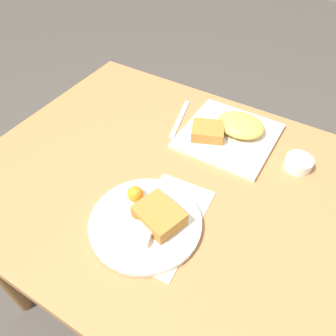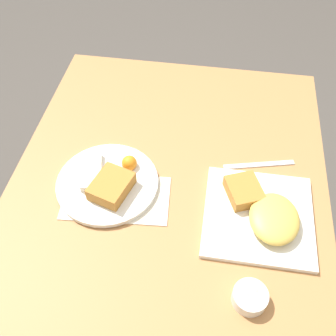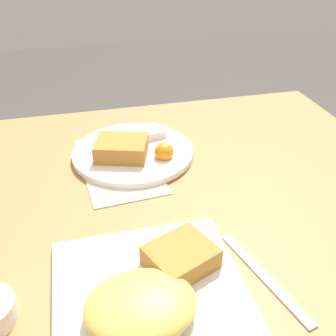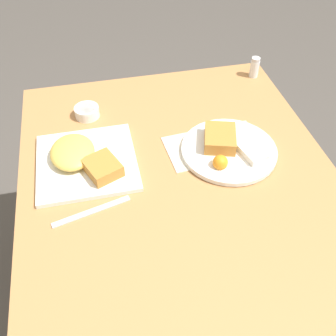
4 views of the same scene
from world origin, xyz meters
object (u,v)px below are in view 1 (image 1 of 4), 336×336
Objects in this scene: plate_oval_far at (147,220)px; plate_square_near at (230,131)px; sauce_ramekin at (298,163)px; butter_knife at (180,119)px.

plate_square_near is at bearing -95.65° from plate_oval_far.
plate_square_near is 0.23m from sauce_ramekin.
sauce_ramekin is 0.41m from butter_knife.
plate_oval_far is 0.44m from butter_knife.
plate_oval_far is at bearing 4.67° from butter_knife.
sauce_ramekin is 0.38× the size of butter_knife.
butter_knife is at bearing -71.34° from plate_oval_far.
plate_square_near is at bearing -6.65° from sauce_ramekin.
plate_oval_far is 0.48m from sauce_ramekin.
plate_oval_far reaches higher than butter_knife.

